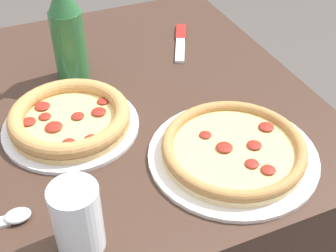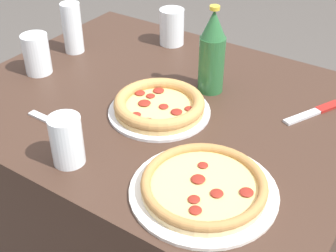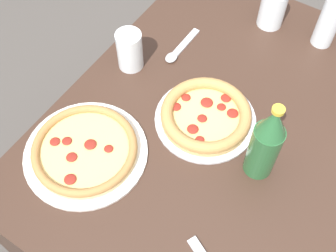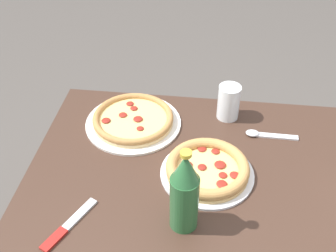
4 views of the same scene
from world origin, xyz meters
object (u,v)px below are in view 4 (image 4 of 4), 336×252
beer_bottle (184,192)px  spoon (263,135)px  pizza_pepperoni (207,169)px  pizza_salami (133,120)px  glass_cola (229,103)px  knife (67,227)px

beer_bottle → spoon: size_ratio=1.49×
pizza_pepperoni → beer_bottle: bearing=-106.2°
pizza_salami → beer_bottle: beer_bottle is taller
pizza_salami → pizza_pepperoni: pizza_pepperoni is taller
pizza_salami → pizza_pepperoni: 0.32m
glass_cola → spoon: bearing=-37.5°
pizza_pepperoni → beer_bottle: beer_bottle is taller
pizza_pepperoni → knife: bearing=-146.3°
glass_cola → spoon: glass_cola is taller
glass_cola → pizza_pepperoni: bearing=-100.9°
knife → spoon: 0.65m
beer_bottle → pizza_salami: bearing=117.8°
glass_cola → spoon: 0.15m
pizza_salami → beer_bottle: size_ratio=1.27×
pizza_salami → knife: pizza_salami is taller
beer_bottle → spoon: bearing=59.3°
pizza_salami → glass_cola: 0.31m
pizza_salami → spoon: size_ratio=1.89×
pizza_salami → knife: bearing=-101.8°
pizza_salami → glass_cola: glass_cola is taller
glass_cola → beer_bottle: size_ratio=0.48×
pizza_salami → beer_bottle: 0.44m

